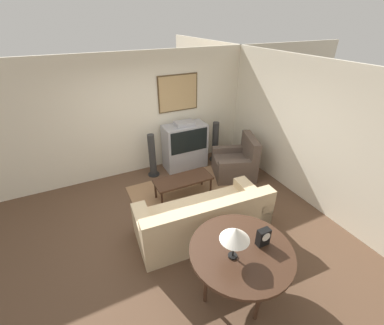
{
  "coord_description": "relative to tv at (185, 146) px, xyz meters",
  "views": [
    {
      "loc": [
        -1.32,
        -3.31,
        3.31
      ],
      "look_at": [
        0.63,
        0.67,
        0.75
      ],
      "focal_mm": 24.0,
      "sensor_mm": 36.0,
      "label": 1
    }
  ],
  "objects": [
    {
      "name": "armchair",
      "position": [
        0.9,
        -0.88,
        -0.26
      ],
      "size": [
        1.13,
        1.12,
        0.96
      ],
      "rotation": [
        0.0,
        0.0,
        -1.91
      ],
      "color": "brown",
      "rests_on": "ground_plane"
    },
    {
      "name": "area_rug",
      "position": [
        -0.49,
        -1.2,
        -0.56
      ],
      "size": [
        2.18,
        1.85,
        0.01
      ],
      "color": "#99704C",
      "rests_on": "ground_plane"
    },
    {
      "name": "table_lamp",
      "position": [
        -0.93,
        -3.4,
        0.61
      ],
      "size": [
        0.35,
        0.35,
        0.45
      ],
      "color": "black",
      "rests_on": "console_table"
    },
    {
      "name": "console_table",
      "position": [
        -0.78,
        -3.37,
        0.18
      ],
      "size": [
        1.29,
        1.29,
        0.81
      ],
      "color": "#3D2619",
      "rests_on": "ground_plane"
    },
    {
      "name": "couch",
      "position": [
        -0.68,
        -2.22,
        -0.25
      ],
      "size": [
        2.25,
        1.05,
        0.86
      ],
      "rotation": [
        0.0,
        0.0,
        3.08
      ],
      "color": "#CCB289",
      "rests_on": "ground_plane"
    },
    {
      "name": "mantel_clock",
      "position": [
        -0.49,
        -3.4,
        0.36
      ],
      "size": [
        0.16,
        0.1,
        0.24
      ],
      "color": "black",
      "rests_on": "console_table"
    },
    {
      "name": "wall_back",
      "position": [
        -0.95,
        0.38,
        0.79
      ],
      "size": [
        12.0,
        0.1,
        2.7
      ],
      "color": "beige",
      "rests_on": "ground_plane"
    },
    {
      "name": "tv",
      "position": [
        0.0,
        0.0,
        0.0
      ],
      "size": [
        1.01,
        0.52,
        1.19
      ],
      "color": "#9E9EA3",
      "rests_on": "ground_plane"
    },
    {
      "name": "wall_right",
      "position": [
        1.66,
        -1.75,
        0.79
      ],
      "size": [
        0.06,
        12.0,
        2.7
      ],
      "color": "beige",
      "rests_on": "ground_plane"
    },
    {
      "name": "coffee_table",
      "position": [
        -0.55,
        -1.1,
        -0.17
      ],
      "size": [
        1.17,
        0.48,
        0.44
      ],
      "color": "#3D2619",
      "rests_on": "ground_plane"
    },
    {
      "name": "speaker_tower_right",
      "position": [
        0.84,
        -0.03,
        -0.07
      ],
      "size": [
        0.27,
        0.27,
        1.03
      ],
      "color": "black",
      "rests_on": "ground_plane"
    },
    {
      "name": "speaker_tower_left",
      "position": [
        -0.84,
        -0.03,
        -0.07
      ],
      "size": [
        0.27,
        0.27,
        1.03
      ],
      "color": "black",
      "rests_on": "ground_plane"
    },
    {
      "name": "ground_plane",
      "position": [
        -0.97,
        -1.75,
        -0.56
      ],
      "size": [
        12.0,
        12.0,
        0.0
      ],
      "primitive_type": "plane",
      "color": "brown"
    }
  ]
}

